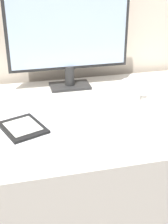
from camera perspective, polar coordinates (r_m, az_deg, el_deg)
The scene contains 7 objects.
desk at distance 1.40m, azimuth -4.02°, elevation -14.10°, with size 1.47×0.74×0.74m.
monitor at distance 1.37m, azimuth -2.82°, elevation 13.79°, with size 0.53×0.11×0.43m.
keyboard at distance 1.17m, azimuth 10.34°, elevation -1.04°, with size 0.33×0.10×0.01m.
laptop at distance 1.06m, azimuth -11.39°, elevation -3.71°, with size 0.35×0.28×0.03m.
ereader at distance 1.06m, azimuth -11.14°, elevation -2.79°, with size 0.17×0.19×0.01m.
coffee_mug at distance 1.30m, azimuth 8.73°, elevation 3.89°, with size 0.11×0.08×0.09m.
pen at distance 1.10m, azimuth 0.03°, elevation -2.43°, with size 0.05×0.13×0.01m.
Camera 1 is at (-0.16, -0.91, 1.28)m, focal length 50.00 mm.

